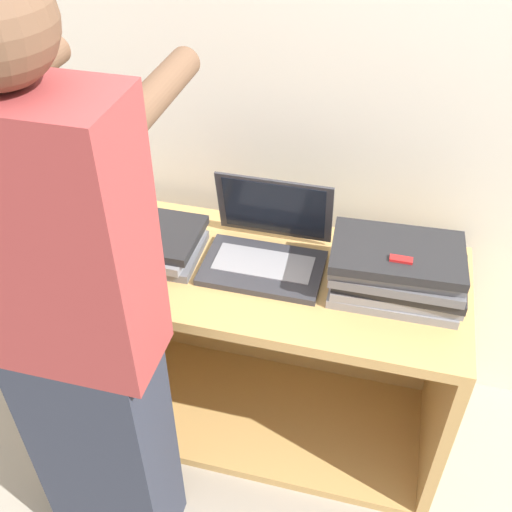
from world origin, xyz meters
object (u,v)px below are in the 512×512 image
laptop_stack_right (397,270)px  person (78,337)px  laptop_stack_left (141,240)px  laptop_open (267,248)px

laptop_stack_right → person: 0.87m
laptop_stack_left → laptop_stack_right: laptop_stack_right is taller
laptop_stack_left → person: person is taller
laptop_stack_right → person: (-0.71, -0.50, 0.06)m
laptop_open → person: 0.64m
laptop_stack_left → person: (0.06, -0.49, 0.10)m
laptop_stack_right → laptop_open: bearing=173.4°
laptop_open → person: size_ratio=0.21×
laptop_open → laptop_stack_left: laptop_open is taller
laptop_stack_left → laptop_stack_right: (0.77, 0.00, 0.04)m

